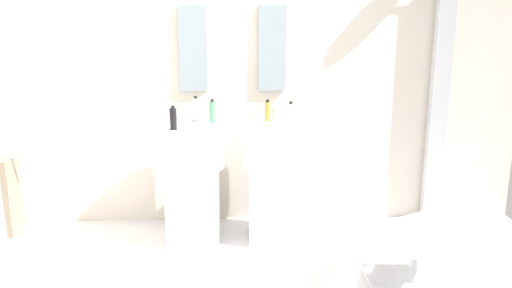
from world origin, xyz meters
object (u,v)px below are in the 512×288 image
object	(u,v)px
soap_bottle_clear	(196,109)
soap_bottle_amber	(268,111)
soap_bottle_black	(173,119)
pedestal_sink_right	(274,176)
soap_bottle_grey	(291,113)
pedestal_sink_left	(193,177)
lounge_chair	(415,241)
towel_rack	(9,198)
soap_bottle_green	(212,112)
shower_column	(437,96)
soap_bottle_white	(291,113)

from	to	relation	value
soap_bottle_clear	soap_bottle_amber	size ratio (longest dim) A/B	1.16
soap_bottle_black	pedestal_sink_right	bearing A→B (deg)	10.48
soap_bottle_grey	soap_bottle_black	world-z (taller)	soap_bottle_black
pedestal_sink_left	pedestal_sink_right	world-z (taller)	same
pedestal_sink_right	lounge_chair	xyz separation A→B (m)	(0.85, -0.85, -0.17)
pedestal_sink_left	soap_bottle_amber	bearing A→B (deg)	11.68
towel_rack	pedestal_sink_right	bearing A→B (deg)	22.61
soap_bottle_amber	pedestal_sink_left	bearing A→B (deg)	-168.32
soap_bottle_green	shower_column	bearing A→B (deg)	8.18
lounge_chair	soap_bottle_green	distance (m)	1.75
soap_bottle_white	pedestal_sink_right	bearing A→B (deg)	-160.96
soap_bottle_grey	lounge_chair	bearing A→B (deg)	-51.27
pedestal_sink_right	pedestal_sink_left	bearing A→B (deg)	180.00
lounge_chair	soap_bottle_green	xyz separation A→B (m)	(-1.33, 0.93, 0.67)
lounge_chair	soap_bottle_white	distance (m)	1.33
pedestal_sink_left	lounge_chair	xyz separation A→B (m)	(1.49, -0.85, -0.17)
pedestal_sink_left	soap_bottle_green	bearing A→B (deg)	24.21
soap_bottle_green	soap_bottle_white	distance (m)	0.60
soap_bottle_clear	soap_bottle_amber	xyz separation A→B (m)	(0.56, -0.03, -0.01)
soap_bottle_amber	towel_rack	bearing A→B (deg)	-153.45
soap_bottle_white	soap_bottle_clear	size ratio (longest dim) A/B	0.84
soap_bottle_green	soap_bottle_white	world-z (taller)	soap_bottle_green
soap_bottle_white	towel_rack	bearing A→B (deg)	-157.62
shower_column	soap_bottle_amber	size ratio (longest dim) A/B	11.96
soap_bottle_clear	soap_bottle_black	xyz separation A→B (m)	(-0.14, -0.29, -0.01)
pedestal_sink_left	lounge_chair	size ratio (longest dim) A/B	0.93
soap_bottle_amber	pedestal_sink_right	bearing A→B (deg)	-68.00
pedestal_sink_right	shower_column	distance (m)	1.51
soap_bottle_white	soap_bottle_black	world-z (taller)	soap_bottle_black
pedestal_sink_right	soap_bottle_amber	size ratio (longest dim) A/B	6.01
pedestal_sink_left	soap_bottle_clear	distance (m)	0.52
towel_rack	soap_bottle_green	size ratio (longest dim) A/B	5.09
pedestal_sink_left	soap_bottle_green	distance (m)	0.53
shower_column	soap_bottle_clear	bearing A→B (deg)	-174.52
soap_bottle_grey	soap_bottle_amber	world-z (taller)	soap_bottle_amber
soap_bottle_green	soap_bottle_clear	size ratio (longest dim) A/B	0.94
shower_column	towel_rack	size ratio (longest dim) A/B	2.16
towel_rack	soap_bottle_clear	world-z (taller)	soap_bottle_clear
pedestal_sink_right	soap_bottle_clear	distance (m)	0.80
lounge_chair	soap_bottle_grey	xyz separation A→B (m)	(-0.73, 0.91, 0.66)
soap_bottle_green	soap_bottle_white	bearing A→B (deg)	-2.75
soap_bottle_green	lounge_chair	bearing A→B (deg)	-34.91
pedestal_sink_left	soap_bottle_grey	size ratio (longest dim) A/B	6.07
soap_bottle_white	soap_bottle_black	xyz separation A→B (m)	(-0.87, -0.18, 0.01)
soap_bottle_black	shower_column	bearing A→B (deg)	12.67
pedestal_sink_left	soap_bottle_amber	size ratio (longest dim) A/B	6.01
pedestal_sink_right	lounge_chair	size ratio (longest dim) A/B	0.93
soap_bottle_clear	soap_bottle_black	world-z (taller)	soap_bottle_clear
shower_column	soap_bottle_white	world-z (taller)	shower_column
soap_bottle_grey	soap_bottle_clear	bearing A→B (deg)	172.58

